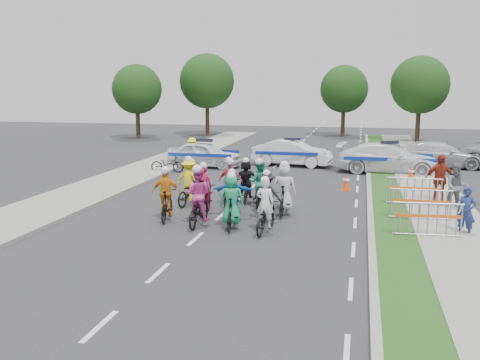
% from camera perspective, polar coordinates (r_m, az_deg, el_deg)
% --- Properties ---
extents(ground, '(90.00, 90.00, 0.00)m').
position_cam_1_polar(ground, '(16.03, -4.77, -6.30)').
color(ground, '#28282B').
rests_on(ground, ground).
extents(curb_right, '(0.20, 60.00, 0.12)m').
position_cam_1_polar(curb_right, '(20.15, 13.69, -2.98)').
color(curb_right, gray).
rests_on(curb_right, ground).
extents(grass_strip, '(1.20, 60.00, 0.11)m').
position_cam_1_polar(grass_strip, '(20.17, 15.68, -3.07)').
color(grass_strip, '#1F4115').
rests_on(grass_strip, ground).
extents(sidewalk_right, '(2.40, 60.00, 0.13)m').
position_cam_1_polar(sidewalk_right, '(20.35, 20.76, -3.21)').
color(sidewalk_right, gray).
rests_on(sidewalk_right, ground).
extents(sidewalk_left, '(3.00, 60.00, 0.13)m').
position_cam_1_polar(sidewalk_left, '(23.05, -16.50, -1.47)').
color(sidewalk_left, gray).
rests_on(sidewalk_left, ground).
extents(rider_0, '(0.81, 1.82, 1.80)m').
position_cam_1_polar(rider_0, '(16.52, 2.70, -3.64)').
color(rider_0, black).
rests_on(rider_0, ground).
extents(rider_1, '(0.82, 1.80, 1.85)m').
position_cam_1_polar(rider_1, '(16.91, -0.87, -2.87)').
color(rider_1, black).
rests_on(rider_1, ground).
extents(rider_2, '(0.84, 1.98, 2.02)m').
position_cam_1_polar(rider_2, '(17.39, -4.48, -2.47)').
color(rider_2, black).
rests_on(rider_2, ground).
extents(rider_3, '(0.99, 1.84, 1.87)m').
position_cam_1_polar(rider_3, '(18.14, -7.84, -2.09)').
color(rider_3, black).
rests_on(rider_3, ground).
extents(rider_4, '(1.02, 1.77, 1.76)m').
position_cam_1_polar(rider_4, '(17.95, 2.88, -2.24)').
color(rider_4, black).
rests_on(rider_4, ground).
extents(rider_5, '(1.42, 1.69, 1.73)m').
position_cam_1_polar(rider_5, '(18.34, -0.80, -1.81)').
color(rider_5, black).
rests_on(rider_5, ground).
extents(rider_6, '(0.77, 1.86, 1.85)m').
position_cam_1_polar(rider_6, '(19.09, -3.83, -1.73)').
color(rider_6, black).
rests_on(rider_6, ground).
extents(rider_7, '(0.82, 1.86, 1.95)m').
position_cam_1_polar(rider_7, '(18.76, 4.75, -1.51)').
color(rider_7, black).
rests_on(rider_7, ground).
extents(rider_8, '(0.82, 1.89, 1.88)m').
position_cam_1_polar(rider_8, '(19.80, 2.09, -1.03)').
color(rider_8, black).
rests_on(rider_8, ground).
extents(rider_9, '(0.95, 1.78, 1.85)m').
position_cam_1_polar(rider_9, '(20.08, -0.98, -0.83)').
color(rider_9, black).
rests_on(rider_9, ground).
extents(rider_10, '(1.14, 1.94, 1.90)m').
position_cam_1_polar(rider_10, '(20.41, -5.41, -0.64)').
color(rider_10, black).
rests_on(rider_10, ground).
extents(rider_11, '(1.45, 1.73, 1.77)m').
position_cam_1_polar(rider_11, '(20.83, 0.65, -0.34)').
color(rider_11, black).
rests_on(rider_11, ground).
extents(rider_12, '(0.62, 1.67, 1.69)m').
position_cam_1_polar(rider_12, '(21.59, -1.17, -0.47)').
color(rider_12, black).
rests_on(rider_12, ground).
extents(police_car_0, '(4.33, 2.12, 1.42)m').
position_cam_1_polar(police_car_0, '(29.96, -3.80, 2.76)').
color(police_car_0, white).
rests_on(police_car_0, ground).
extents(police_car_1, '(4.60, 2.09, 1.46)m').
position_cam_1_polar(police_car_1, '(30.48, 5.59, 2.89)').
color(police_car_1, white).
rests_on(police_car_1, ground).
extents(police_car_2, '(5.49, 2.68, 1.54)m').
position_cam_1_polar(police_car_2, '(28.80, 15.59, 2.23)').
color(police_car_2, white).
rests_on(police_car_2, ground).
extents(civilian_sedan, '(5.00, 2.15, 1.44)m').
position_cam_1_polar(civilian_sedan, '(31.77, 20.52, 2.57)').
color(civilian_sedan, '#BCBCC2').
rests_on(civilian_sedan, ground).
extents(spectator_0, '(0.66, 0.56, 1.54)m').
position_cam_1_polar(spectator_0, '(17.38, 22.99, -3.16)').
color(spectator_0, navy).
rests_on(spectator_0, ground).
extents(spectator_1, '(0.89, 0.72, 1.76)m').
position_cam_1_polar(spectator_1, '(20.84, 22.13, -0.71)').
color(spectator_1, slate).
rests_on(spectator_1, ground).
extents(spectator_2, '(1.20, 0.67, 1.93)m').
position_cam_1_polar(spectator_2, '(21.85, 20.51, 0.08)').
color(spectator_2, maroon).
rests_on(spectator_2, ground).
extents(marshal_hiviz, '(1.09, 0.71, 1.59)m').
position_cam_1_polar(marshal_hiviz, '(30.62, -5.12, 3.05)').
color(marshal_hiviz, '#FFEA0D').
rests_on(marshal_hiviz, ground).
extents(barrier_0, '(2.03, 0.63, 1.12)m').
position_cam_1_polar(barrier_0, '(16.73, 19.39, -4.17)').
color(barrier_0, '#A5A8AD').
rests_on(barrier_0, ground).
extents(barrier_1, '(2.01, 0.54, 1.12)m').
position_cam_1_polar(barrier_1, '(18.76, 18.70, -2.62)').
color(barrier_1, '#A5A8AD').
rests_on(barrier_1, ground).
extents(barrier_2, '(2.01, 0.54, 1.12)m').
position_cam_1_polar(barrier_2, '(20.98, 18.10, -1.29)').
color(barrier_2, '#A5A8AD').
rests_on(barrier_2, ground).
extents(cone_0, '(0.40, 0.40, 0.70)m').
position_cam_1_polar(cone_0, '(23.73, 11.24, -0.25)').
color(cone_0, '#F24C0C').
rests_on(cone_0, ground).
extents(cone_1, '(0.40, 0.40, 0.70)m').
position_cam_1_polar(cone_1, '(26.92, 17.80, 0.67)').
color(cone_1, '#F24C0C').
rests_on(cone_1, ground).
extents(parked_bike, '(1.80, 0.83, 0.91)m').
position_cam_1_polar(parked_bike, '(28.29, -7.75, 1.73)').
color(parked_bike, black).
rests_on(parked_bike, ground).
extents(tree_0, '(4.20, 4.20, 6.30)m').
position_cam_1_polar(tree_0, '(46.57, -10.94, 9.48)').
color(tree_0, '#382619').
rests_on(tree_0, ground).
extents(tree_1, '(4.55, 4.55, 6.82)m').
position_cam_1_polar(tree_1, '(44.85, 18.65, 9.57)').
color(tree_1, '#382619').
rests_on(tree_1, ground).
extents(tree_3, '(4.90, 4.90, 7.35)m').
position_cam_1_polar(tree_3, '(48.62, -3.54, 10.48)').
color(tree_3, '#382619').
rests_on(tree_3, ground).
extents(tree_4, '(4.20, 4.20, 6.30)m').
position_cam_1_polar(tree_4, '(48.68, 11.03, 9.49)').
color(tree_4, '#382619').
rests_on(tree_4, ground).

